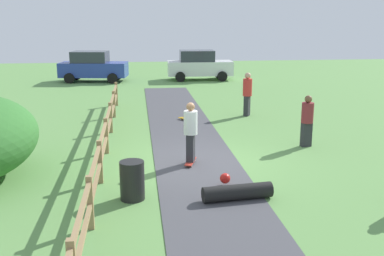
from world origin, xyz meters
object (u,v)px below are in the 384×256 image
(trash_bin, at_px, (132,180))
(bystander_maroon, at_px, (307,119))
(skater_riding, at_px, (191,130))
(bystander_red, at_px, (247,92))
(skateboard_loose, at_px, (187,119))
(parked_car_white, at_px, (199,65))
(skater_fallen, at_px, (236,191))
(parked_car_blue, at_px, (93,66))

(trash_bin, distance_m, bystander_maroon, 6.67)
(skater_riding, xyz_separation_m, bystander_maroon, (3.90, 1.41, -0.09))
(trash_bin, distance_m, bystander_red, 9.74)
(skateboard_loose, distance_m, bystander_maroon, 5.36)
(bystander_red, bearing_deg, parked_car_white, 92.38)
(skater_fallen, distance_m, bystander_maroon, 5.17)
(skater_riding, relative_size, parked_car_blue, 0.40)
(trash_bin, relative_size, bystander_red, 0.50)
(skater_riding, distance_m, bystander_maroon, 4.15)
(bystander_red, xyz_separation_m, parked_car_blue, (-7.31, 11.34, -0.05))
(trash_bin, bearing_deg, bystander_red, 60.94)
(skateboard_loose, xyz_separation_m, bystander_red, (2.61, 0.70, 0.92))
(skater_fallen, bearing_deg, bystander_red, 74.94)
(trash_bin, relative_size, parked_car_white, 0.21)
(bystander_maroon, bearing_deg, skateboard_loose, 129.97)
(skater_riding, height_order, parked_car_white, parked_car_white)
(skater_riding, relative_size, bystander_red, 0.97)
(skater_fallen, xyz_separation_m, bystander_red, (2.37, 8.80, 0.81))
(bystander_maroon, distance_m, parked_car_blue, 18.03)
(trash_bin, xyz_separation_m, bystander_red, (4.72, 8.50, 0.56))
(skater_fallen, distance_m, parked_car_blue, 20.75)
(trash_bin, xyz_separation_m, bystander_maroon, (5.51, 3.74, 0.46))
(skater_riding, bearing_deg, bystander_maroon, 19.86)
(skateboard_loose, relative_size, parked_car_white, 0.17)
(skater_riding, bearing_deg, trash_bin, -124.70)
(skater_riding, xyz_separation_m, bystander_red, (3.11, 6.17, 0.01))
(skater_fallen, relative_size, bystander_red, 0.91)
(trash_bin, bearing_deg, bystander_maroon, 34.13)
(skateboard_loose, relative_size, bystander_red, 0.41)
(bystander_maroon, distance_m, parked_car_white, 16.14)
(trash_bin, relative_size, parked_car_blue, 0.20)
(trash_bin, xyz_separation_m, skateboard_loose, (2.11, 7.80, -0.36))
(skater_riding, xyz_separation_m, skateboard_loose, (0.50, 5.47, -0.91))
(skater_riding, relative_size, skater_fallen, 1.07)
(trash_bin, distance_m, parked_car_white, 20.29)
(trash_bin, bearing_deg, skater_fallen, -7.24)
(bystander_red, bearing_deg, skater_riding, -116.75)
(bystander_maroon, bearing_deg, parked_car_white, 94.49)
(bystander_maroon, bearing_deg, trash_bin, -145.87)
(parked_car_blue, bearing_deg, skateboard_loose, -68.67)
(skater_fallen, bearing_deg, skateboard_loose, 91.73)
(trash_bin, xyz_separation_m, parked_car_blue, (-2.59, 19.84, 0.51))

